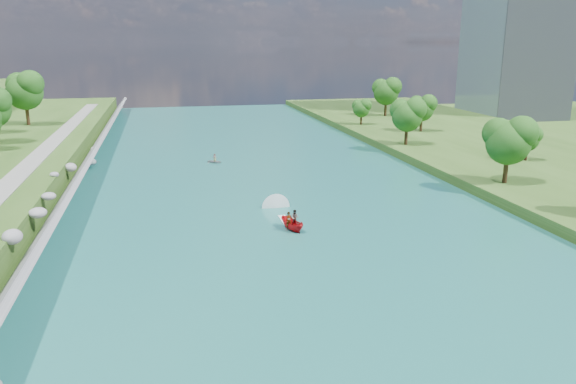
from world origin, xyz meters
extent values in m
plane|color=#2D5119|center=(0.00, 0.00, 0.00)|extent=(260.00, 260.00, 0.00)
cube|color=#175A59|center=(0.00, 20.00, 0.05)|extent=(55.00, 240.00, 0.10)
cube|color=slate|center=(-25.85, 20.00, 1.80)|extent=(3.54, 236.00, 4.05)
ellipsoid|color=gray|center=(-27.24, 4.77, 3.63)|extent=(1.75, 1.92, 1.37)
ellipsoid|color=gray|center=(-26.74, 13.14, 3.32)|extent=(1.83, 1.99, 1.08)
ellipsoid|color=gray|center=(-26.73, 19.31, 3.45)|extent=(1.62, 1.57, 0.89)
ellipsoid|color=gray|center=(-27.78, 29.55, 3.68)|extent=(1.19, 1.01, 0.74)
ellipsoid|color=gray|center=(-26.89, 37.14, 2.99)|extent=(1.69, 1.85, 1.28)
ellipsoid|color=gray|center=(-25.47, 49.49, 1.19)|extent=(1.56, 1.68, 1.08)
ellipsoid|color=gray|center=(-25.97, 58.64, 1.74)|extent=(1.25, 1.12, 0.72)
cube|color=gray|center=(82.50, 95.00, 30.00)|extent=(22.00, 22.00, 60.00)
ellipsoid|color=#244F15|center=(-41.29, 80.84, 10.08)|extent=(7.90, 7.90, 13.16)
ellipsoid|color=#244F15|center=(32.39, 20.56, 6.92)|extent=(6.51, 6.51, 10.84)
ellipsoid|color=#244F15|center=(44.75, 33.51, 4.80)|extent=(3.96, 3.96, 6.59)
ellipsoid|color=#244F15|center=(31.61, 51.74, 6.68)|extent=(6.22, 6.22, 10.36)
ellipsoid|color=#244F15|center=(41.66, 66.34, 6.17)|extent=(5.61, 5.61, 9.35)
ellipsoid|color=#244F15|center=(32.45, 79.14, 5.05)|extent=(4.26, 4.26, 7.10)
ellipsoid|color=#244F15|center=(44.42, 93.47, 7.35)|extent=(7.02, 7.02, 11.70)
imported|color=red|center=(-0.15, 11.29, 0.83)|extent=(2.59, 4.03, 1.46)
imported|color=#66605B|center=(-0.55, 10.89, 1.39)|extent=(0.76, 0.57, 1.87)
imported|color=#66605B|center=(0.35, 11.79, 1.35)|extent=(1.08, 0.98, 1.80)
cube|color=white|center=(-0.15, 14.29, 0.13)|extent=(0.90, 5.00, 0.06)
imported|color=gray|center=(-5.08, 49.46, 0.38)|extent=(3.32, 3.18, 0.56)
imported|color=#66605B|center=(-5.08, 49.46, 1.01)|extent=(0.67, 0.46, 1.31)
camera|label=1|loc=(-13.59, -46.70, 20.39)|focal=35.00mm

